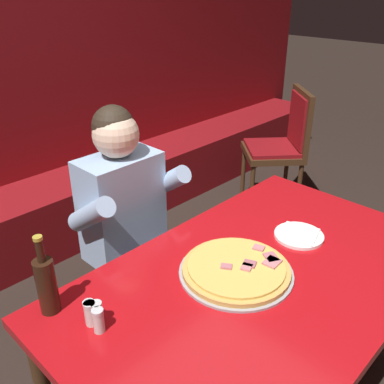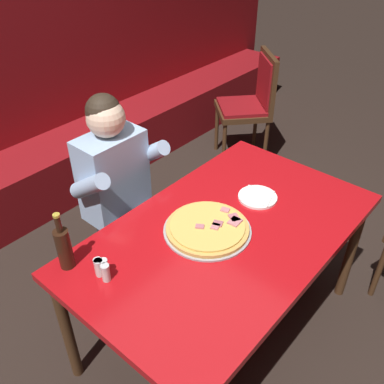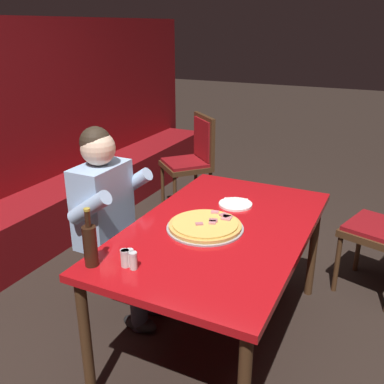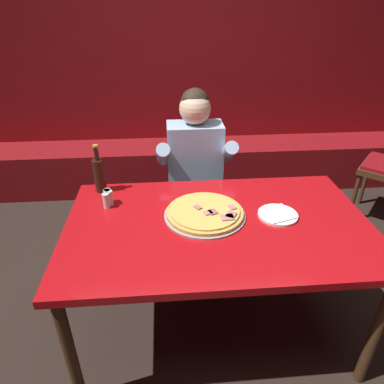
# 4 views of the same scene
# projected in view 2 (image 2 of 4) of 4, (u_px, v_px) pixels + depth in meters

# --- Properties ---
(ground_plane) EXTENTS (24.00, 24.00, 0.00)m
(ground_plane) POSITION_uv_depth(u_px,v_px,m) (220.00, 328.00, 2.54)
(ground_plane) COLOR black
(booth_bench) EXTENTS (6.46, 0.48, 0.46)m
(booth_bench) POSITION_uv_depth(u_px,v_px,m) (36.00, 181.00, 3.39)
(booth_bench) COLOR maroon
(booth_bench) RESTS_ON ground_plane
(main_dining_table) EXTENTS (1.57, 0.94, 0.77)m
(main_dining_table) POSITION_uv_depth(u_px,v_px,m) (225.00, 241.00, 2.13)
(main_dining_table) COLOR #422816
(main_dining_table) RESTS_ON ground_plane
(pizza) EXTENTS (0.43, 0.43, 0.05)m
(pizza) POSITION_uv_depth(u_px,v_px,m) (208.00, 228.00, 2.08)
(pizza) COLOR #9E9EA3
(pizza) RESTS_ON main_dining_table
(plate_white_paper) EXTENTS (0.21, 0.21, 0.02)m
(plate_white_paper) POSITION_uv_depth(u_px,v_px,m) (258.00, 197.00, 2.30)
(plate_white_paper) COLOR white
(plate_white_paper) RESTS_ON main_dining_table
(beer_bottle) EXTENTS (0.07, 0.07, 0.29)m
(beer_bottle) POSITION_uv_depth(u_px,v_px,m) (64.00, 247.00, 1.84)
(beer_bottle) COLOR black
(beer_bottle) RESTS_ON main_dining_table
(shaker_oregano) EXTENTS (0.04, 0.04, 0.09)m
(shaker_oregano) POSITION_uv_depth(u_px,v_px,m) (99.00, 267.00, 1.84)
(shaker_oregano) COLOR silver
(shaker_oregano) RESTS_ON main_dining_table
(shaker_black_pepper) EXTENTS (0.04, 0.04, 0.09)m
(shaker_black_pepper) POSITION_uv_depth(u_px,v_px,m) (104.00, 268.00, 1.83)
(shaker_black_pepper) COLOR silver
(shaker_black_pepper) RESTS_ON main_dining_table
(shaker_red_pepper_flakes) EXTENTS (0.04, 0.04, 0.09)m
(shaker_red_pepper_flakes) POSITION_uv_depth(u_px,v_px,m) (99.00, 268.00, 1.83)
(shaker_red_pepper_flakes) COLOR silver
(shaker_red_pepper_flakes) RESTS_ON main_dining_table
(shaker_parmesan) EXTENTS (0.04, 0.04, 0.09)m
(shaker_parmesan) POSITION_uv_depth(u_px,v_px,m) (106.00, 273.00, 1.81)
(shaker_parmesan) COLOR silver
(shaker_parmesan) RESTS_ON main_dining_table
(diner_seated_blue_shirt) EXTENTS (0.53, 0.53, 1.27)m
(diner_seated_blue_shirt) POSITION_uv_depth(u_px,v_px,m) (124.00, 192.00, 2.46)
(diner_seated_blue_shirt) COLOR black
(diner_seated_blue_shirt) RESTS_ON ground_plane
(dining_chair_far_left) EXTENTS (0.62, 0.62, 1.00)m
(dining_chair_far_left) POSITION_uv_depth(u_px,v_px,m) (252.00, 100.00, 3.78)
(dining_chair_far_left) COLOR #422816
(dining_chair_far_left) RESTS_ON ground_plane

